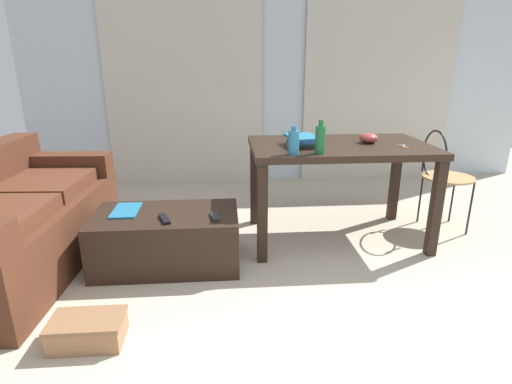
# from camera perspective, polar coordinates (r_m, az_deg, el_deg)

# --- Properties ---
(ground_plane) EXTENTS (8.14, 8.14, 0.00)m
(ground_plane) POSITION_cam_1_polar(r_m,az_deg,el_deg) (3.13, 8.82, -8.57)
(ground_plane) COLOR #B2A893
(wall_back) EXTENTS (5.83, 0.10, 2.55)m
(wall_back) POSITION_cam_1_polar(r_m,az_deg,el_deg) (4.86, 3.77, 16.68)
(wall_back) COLOR silver
(wall_back) RESTS_ON ground
(curtains) EXTENTS (3.99, 0.03, 2.09)m
(curtains) POSITION_cam_1_polar(r_m,az_deg,el_deg) (4.78, 3.87, 13.93)
(curtains) COLOR beige
(curtains) RESTS_ON ground
(couch) EXTENTS (0.91, 1.77, 0.81)m
(couch) POSITION_cam_1_polar(r_m,az_deg,el_deg) (3.23, -31.09, -3.90)
(couch) COLOR #4C2819
(couch) RESTS_ON ground
(coffee_table) EXTENTS (1.00, 0.56, 0.38)m
(coffee_table) POSITION_cam_1_polar(r_m,az_deg,el_deg) (2.94, -12.38, -6.43)
(coffee_table) COLOR black
(coffee_table) RESTS_ON ground
(craft_table) EXTENTS (1.36, 0.83, 0.78)m
(craft_table) POSITION_cam_1_polar(r_m,az_deg,el_deg) (3.21, 11.63, 4.83)
(craft_table) COLOR black
(craft_table) RESTS_ON ground
(wire_chair) EXTENTS (0.42, 0.42, 0.86)m
(wire_chair) POSITION_cam_1_polar(r_m,az_deg,el_deg) (3.70, 24.62, 2.96)
(wire_chair) COLOR #B7844C
(wire_chair) RESTS_ON ground
(bottle_near) EXTENTS (0.07, 0.07, 0.23)m
(bottle_near) POSITION_cam_1_polar(r_m,az_deg,el_deg) (2.81, 9.02, 7.33)
(bottle_near) COLOR #195B2D
(bottle_near) RESTS_ON craft_table
(bottle_far) EXTENTS (0.07, 0.07, 0.20)m
(bottle_far) POSITION_cam_1_polar(r_m,az_deg,el_deg) (2.77, 5.31, 7.01)
(bottle_far) COLOR teal
(bottle_far) RESTS_ON craft_table
(bowl) EXTENTS (0.14, 0.14, 0.08)m
(bowl) POSITION_cam_1_polar(r_m,az_deg,el_deg) (3.28, 15.56, 7.33)
(bowl) COLOR #9E3833
(bowl) RESTS_ON craft_table
(book_stack) EXTENTS (0.25, 0.31, 0.08)m
(book_stack) POSITION_cam_1_polar(r_m,az_deg,el_deg) (3.06, 6.45, 7.22)
(book_stack) COLOR #4C4C51
(book_stack) RESTS_ON craft_table
(scissors) EXTENTS (0.06, 0.12, 0.00)m
(scissors) POSITION_cam_1_polar(r_m,az_deg,el_deg) (3.21, 20.16, 6.02)
(scissors) COLOR #9EA0A5
(scissors) RESTS_ON craft_table
(tv_remote_primary) EXTENTS (0.07, 0.15, 0.02)m
(tv_remote_primary) POSITION_cam_1_polar(r_m,az_deg,el_deg) (2.73, -5.82, -3.45)
(tv_remote_primary) COLOR #232326
(tv_remote_primary) RESTS_ON coffee_table
(tv_remote_secondary) EXTENTS (0.10, 0.18, 0.02)m
(tv_remote_secondary) POSITION_cam_1_polar(r_m,az_deg,el_deg) (2.75, -12.75, -3.71)
(tv_remote_secondary) COLOR black
(tv_remote_secondary) RESTS_ON coffee_table
(magazine) EXTENTS (0.18, 0.30, 0.01)m
(magazine) POSITION_cam_1_polar(r_m,az_deg,el_deg) (2.98, -17.81, -2.48)
(magazine) COLOR #1E668C
(magazine) RESTS_ON coffee_table
(shoebox) EXTENTS (0.37, 0.23, 0.14)m
(shoebox) POSITION_cam_1_polar(r_m,az_deg,el_deg) (2.36, -22.59, -17.54)
(shoebox) COLOR #996B47
(shoebox) RESTS_ON ground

